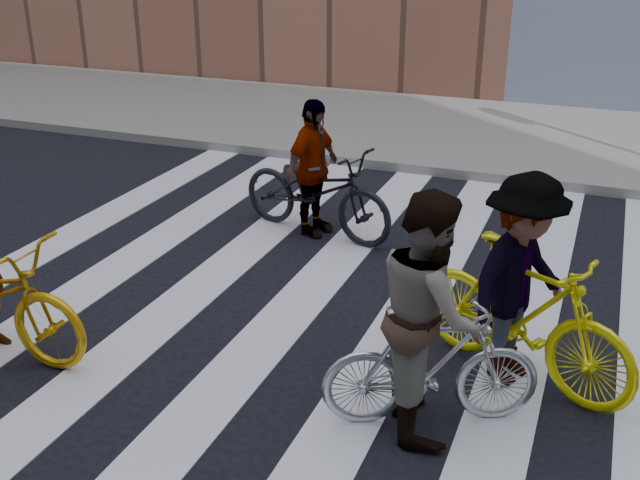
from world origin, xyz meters
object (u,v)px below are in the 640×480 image
Objects in this scene: bike_dark_rear at (316,191)px; rider_mid at (428,313)px; bike_silver_mid at (431,366)px; bike_yellow_right at (523,314)px; rider_right at (520,281)px; rider_rear at (312,168)px.

bike_dark_rear is 3.89m from rider_mid.
bike_silver_mid is 0.88× the size of rider_mid.
bike_yellow_right is 1.12× the size of rider_right.
bike_yellow_right is 0.95× the size of bike_dark_rear.
bike_dark_rear is 0.28m from rider_rear.
rider_rear is (-2.75, 2.34, -0.06)m from rider_right.
rider_right is at bearing -56.68° from rider_mid.
bike_dark_rear is (-2.75, 2.34, -0.05)m from bike_yellow_right.
rider_rear is at bearing 74.55° from rider_right.
bike_silver_mid is 0.99× the size of rider_rear.
rider_mid is (2.16, -3.21, 0.38)m from bike_dark_rear.
bike_dark_rear reaches higher than bike_silver_mid.
rider_mid reaches higher than bike_dark_rear.
bike_silver_mid is at bearing 172.91° from bike_yellow_right.
bike_yellow_right reaches higher than bike_silver_mid.
rider_mid is (-0.05, 0.00, 0.44)m from bike_silver_mid.
bike_yellow_right is 3.62m from bike_dark_rear.
rider_right is (0.49, 0.86, 0.40)m from bike_silver_mid.
bike_silver_mid is at bearing -132.16° from bike_dark_rear.
bike_silver_mid is 0.44m from rider_mid.
bike_dark_rear is 1.18× the size of rider_right.
rider_rear is (-2.26, 3.21, 0.34)m from bike_silver_mid.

